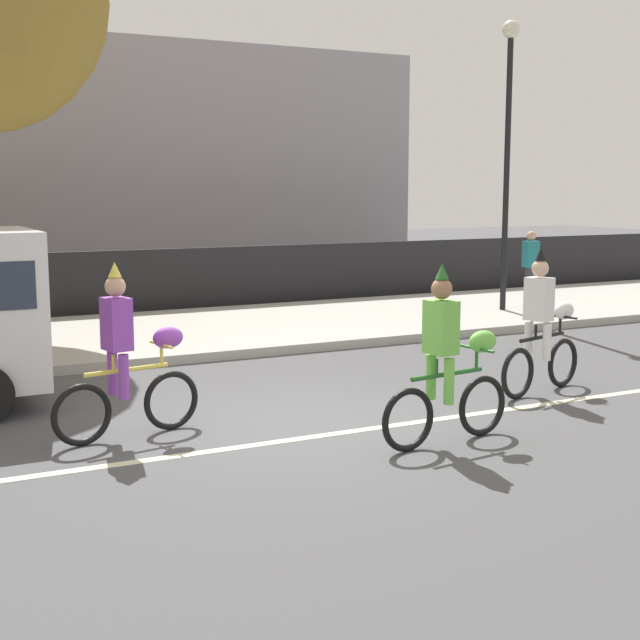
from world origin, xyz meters
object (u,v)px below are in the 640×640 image
at_px(parade_cyclist_purple, 128,361).
at_px(street_lamp_post, 508,123).
at_px(parade_cyclist_zebra, 543,330).
at_px(pedestrian_onlooker, 530,267).
at_px(parade_cyclist_lime, 448,366).

relative_size(parade_cyclist_purple, street_lamp_post, 0.33).
height_order(parade_cyclist_purple, parade_cyclist_zebra, same).
relative_size(street_lamp_post, pedestrian_onlooker, 3.62).
xyz_separation_m(parade_cyclist_purple, street_lamp_post, (9.40, 5.44, 3.15)).
distance_m(parade_cyclist_zebra, pedestrian_onlooker, 7.63).
bearing_deg(pedestrian_onlooker, street_lamp_post, -171.64).
relative_size(parade_cyclist_lime, pedestrian_onlooker, 1.19).
relative_size(parade_cyclist_purple, parade_cyclist_zebra, 1.00).
bearing_deg(street_lamp_post, parade_cyclist_purple, -149.96).
height_order(parade_cyclist_zebra, street_lamp_post, street_lamp_post).
xyz_separation_m(parade_cyclist_zebra, pedestrian_onlooker, (4.79, 5.93, 0.17)).
distance_m(parade_cyclist_purple, pedestrian_onlooker, 11.62).
height_order(parade_cyclist_purple, pedestrian_onlooker, parade_cyclist_purple).
relative_size(parade_cyclist_purple, pedestrian_onlooker, 1.19).
bearing_deg(parade_cyclist_purple, street_lamp_post, 30.04).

